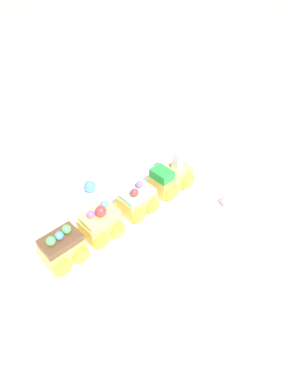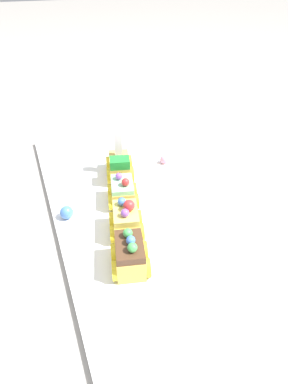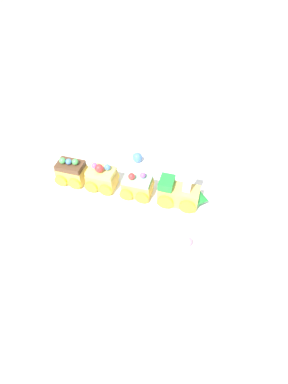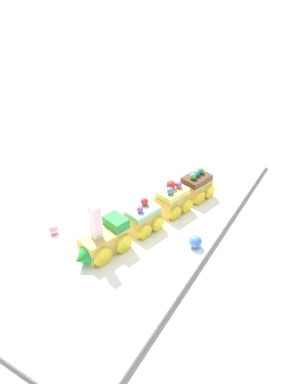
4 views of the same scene
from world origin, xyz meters
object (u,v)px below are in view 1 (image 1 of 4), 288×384
object	(u,v)px
cake_train_locomotive	(173,177)
cake_car_chocolate	(62,248)
gumball_blue	(90,187)
cake_car_lemon	(101,223)
cake_car_mint	(137,201)
gumball_pink	(225,201)

from	to	relation	value
cake_train_locomotive	cake_car_chocolate	world-z (taller)	cake_train_locomotive
cake_train_locomotive	gumball_blue	distance (m)	0.18
cake_car_lemon	cake_car_chocolate	world-z (taller)	cake_car_lemon
cake_car_mint	gumball_pink	world-z (taller)	cake_car_mint
gumball_blue	gumball_pink	bearing A→B (deg)	-66.72
cake_car_lemon	gumball_blue	xyz separation A→B (m)	(0.08, 0.09, -0.01)
cake_car_chocolate	cake_train_locomotive	bearing A→B (deg)	0.01
cake_car_lemon	gumball_pink	distance (m)	0.26
cake_car_mint	gumball_pink	size ratio (longest dim) A/B	3.90
cake_train_locomotive	cake_car_mint	bearing A→B (deg)	-179.97
cake_car_mint	cake_car_chocolate	distance (m)	0.17
cake_car_mint	cake_car_lemon	size ratio (longest dim) A/B	1.00
cake_car_lemon	cake_car_chocolate	distance (m)	0.08
cake_car_mint	gumball_blue	size ratio (longest dim) A/B	3.09
cake_train_locomotive	gumball_pink	xyz separation A→B (m)	(0.01, -0.12, -0.02)
cake_car_chocolate	gumball_blue	size ratio (longest dim) A/B	3.09
cake_car_mint	gumball_blue	bearing A→B (deg)	107.19
cake_car_lemon	gumball_blue	size ratio (longest dim) A/B	3.09
cake_car_mint	cake_car_chocolate	bearing A→B (deg)	-180.00
cake_train_locomotive	cake_car_lemon	distance (m)	0.20
cake_train_locomotive	cake_car_mint	world-z (taller)	cake_train_locomotive
gumball_blue	cake_car_mint	bearing A→B (deg)	-87.66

